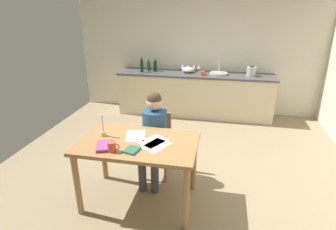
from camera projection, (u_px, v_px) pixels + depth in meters
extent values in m
cube|color=#937F60|center=(176.00, 171.00, 3.92)|extent=(5.20, 5.20, 0.04)
cube|color=beige|center=(198.00, 51.00, 5.79)|extent=(5.20, 0.12, 2.60)
cube|color=beige|center=(194.00, 95.00, 5.79)|extent=(3.18, 0.60, 0.86)
cube|color=#4C4C51|center=(195.00, 74.00, 5.62)|extent=(3.22, 0.64, 0.04)
cube|color=#9E7042|center=(138.00, 143.00, 3.02)|extent=(1.32, 0.82, 0.04)
cylinder|color=#9E7042|center=(77.00, 185.00, 2.96)|extent=(0.07, 0.07, 0.75)
cylinder|color=#9E7042|center=(186.00, 199.00, 2.74)|extent=(0.07, 0.07, 0.75)
cylinder|color=#9E7042|center=(104.00, 154.00, 3.59)|extent=(0.07, 0.07, 0.75)
cylinder|color=#9E7042|center=(194.00, 163.00, 3.38)|extent=(0.07, 0.07, 0.75)
cube|color=#9E7042|center=(155.00, 145.00, 3.67)|extent=(0.41, 0.41, 0.04)
cube|color=#9E7042|center=(158.00, 125.00, 3.76)|extent=(0.36, 0.04, 0.40)
cylinder|color=#9E7042|center=(141.00, 165.00, 3.63)|extent=(0.04, 0.04, 0.43)
cylinder|color=#9E7042|center=(166.00, 168.00, 3.57)|extent=(0.04, 0.04, 0.43)
cylinder|color=#9E7042|center=(147.00, 153.00, 3.94)|extent=(0.04, 0.04, 0.43)
cylinder|color=#9E7042|center=(170.00, 155.00, 3.88)|extent=(0.04, 0.04, 0.43)
cylinder|color=navy|center=(155.00, 128.00, 3.56)|extent=(0.32, 0.32, 0.50)
sphere|color=#D8AD8C|center=(154.00, 102.00, 3.42)|extent=(0.20, 0.20, 0.20)
sphere|color=#473323|center=(154.00, 99.00, 3.41)|extent=(0.19, 0.19, 0.19)
cylinder|color=#383847|center=(146.00, 152.00, 3.49)|extent=(0.14, 0.38, 0.13)
cylinder|color=#383847|center=(142.00, 175.00, 3.40)|extent=(0.10, 0.10, 0.45)
cylinder|color=#383847|center=(158.00, 153.00, 3.46)|extent=(0.14, 0.38, 0.13)
cylinder|color=#383847|center=(155.00, 176.00, 3.37)|extent=(0.10, 0.10, 0.45)
cylinder|color=#D84C3F|center=(112.00, 147.00, 2.79)|extent=(0.09, 0.09, 0.11)
torus|color=#D84C3F|center=(116.00, 147.00, 2.78)|extent=(0.07, 0.01, 0.07)
cylinder|color=gold|center=(104.00, 134.00, 3.14)|extent=(0.06, 0.06, 0.05)
cylinder|color=white|center=(103.00, 123.00, 3.09)|extent=(0.02, 0.02, 0.22)
cube|color=#2C634F|center=(132.00, 150.00, 2.81)|extent=(0.17, 0.19, 0.02)
cube|color=#904185|center=(104.00, 146.00, 2.88)|extent=(0.23, 0.28, 0.03)
cube|color=white|center=(153.00, 141.00, 3.02)|extent=(0.33, 0.36, 0.00)
cube|color=white|center=(136.00, 136.00, 3.15)|extent=(0.28, 0.34, 0.00)
cube|color=white|center=(156.00, 145.00, 2.93)|extent=(0.32, 0.36, 0.00)
cylinder|color=#B2B7BC|center=(219.00, 74.00, 5.52)|extent=(0.36, 0.36, 0.04)
cylinder|color=silver|center=(219.00, 67.00, 5.63)|extent=(0.02, 0.02, 0.24)
cylinder|color=black|center=(142.00, 66.00, 5.69)|extent=(0.07, 0.07, 0.25)
cylinder|color=black|center=(142.00, 59.00, 5.63)|extent=(0.03, 0.03, 0.06)
cylinder|color=#194C23|center=(149.00, 66.00, 5.79)|extent=(0.07, 0.07, 0.21)
cylinder|color=#194C23|center=(149.00, 60.00, 5.74)|extent=(0.03, 0.03, 0.05)
cylinder|color=black|center=(155.00, 66.00, 5.80)|extent=(0.07, 0.07, 0.20)
cylinder|color=black|center=(155.00, 60.00, 5.75)|extent=(0.03, 0.03, 0.05)
ellipsoid|color=white|center=(188.00, 70.00, 5.69)|extent=(0.25, 0.25, 0.11)
cylinder|color=#B7BABF|center=(251.00, 71.00, 5.38)|extent=(0.18, 0.18, 0.18)
cone|color=#262628|center=(252.00, 66.00, 5.34)|extent=(0.11, 0.11, 0.04)
cylinder|color=silver|center=(199.00, 72.00, 5.74)|extent=(0.06, 0.06, 0.00)
cylinder|color=silver|center=(199.00, 70.00, 5.73)|extent=(0.01, 0.01, 0.07)
cone|color=silver|center=(199.00, 67.00, 5.70)|extent=(0.07, 0.07, 0.08)
cylinder|color=silver|center=(194.00, 72.00, 5.76)|extent=(0.06, 0.06, 0.00)
cylinder|color=silver|center=(194.00, 70.00, 5.74)|extent=(0.01, 0.01, 0.07)
cone|color=silver|center=(194.00, 66.00, 5.72)|extent=(0.07, 0.07, 0.08)
cylinder|color=silver|center=(188.00, 71.00, 5.78)|extent=(0.06, 0.06, 0.00)
cylinder|color=silver|center=(188.00, 70.00, 5.77)|extent=(0.01, 0.01, 0.07)
cone|color=silver|center=(188.00, 66.00, 5.74)|extent=(0.07, 0.07, 0.08)
cylinder|color=silver|center=(183.00, 71.00, 5.80)|extent=(0.06, 0.06, 0.00)
cylinder|color=silver|center=(183.00, 69.00, 5.79)|extent=(0.01, 0.01, 0.07)
cone|color=silver|center=(183.00, 66.00, 5.76)|extent=(0.07, 0.07, 0.08)
cylinder|color=#D84C3F|center=(202.00, 73.00, 5.43)|extent=(0.09, 0.09, 0.09)
torus|color=#D84C3F|center=(205.00, 73.00, 5.42)|extent=(0.06, 0.01, 0.06)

